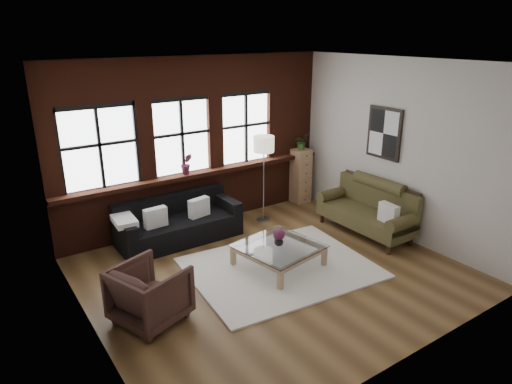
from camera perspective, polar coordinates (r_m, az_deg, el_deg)
floor at (r=7.34m, az=2.02°, el=-9.96°), size 5.50×5.50×0.00m
ceiling at (r=6.40m, az=2.37°, el=15.84°), size 5.50×5.50×0.00m
wall_back at (r=8.76m, az=-7.60°, el=6.10°), size 5.50×0.00×5.50m
wall_front at (r=5.04m, az=19.32°, el=-5.14°), size 5.50×0.00×5.50m
wall_left at (r=5.61m, az=-21.11°, el=-2.84°), size 0.00×5.00×5.00m
wall_right at (r=8.56m, az=17.24°, el=5.07°), size 0.00×5.00×5.00m
brick_backwall at (r=8.71m, az=-7.42°, el=6.02°), size 5.50×0.12×3.20m
sill_ledge at (r=8.78m, az=-6.99°, el=2.36°), size 5.50×0.30×0.08m
window_left at (r=8.06m, az=-18.99°, el=5.12°), size 1.38×0.10×1.50m
window_mid at (r=8.56m, az=-9.29°, el=6.72°), size 1.38×0.10×1.50m
window_right at (r=9.22m, az=-1.35°, el=7.89°), size 1.38×0.10×1.50m
wall_poster at (r=8.67m, az=15.75°, el=7.09°), size 0.05×0.74×0.94m
shag_rug at (r=7.44m, az=3.04°, el=-9.41°), size 3.02×2.48×0.03m
dark_sofa at (r=8.33m, az=-9.63°, el=-3.45°), size 2.19×0.89×0.79m
pillow_a at (r=8.01m, az=-12.45°, el=-3.13°), size 0.41×0.16×0.34m
pillow_b at (r=8.32m, az=-7.14°, el=-1.93°), size 0.42×0.21×0.34m
vintage_settee at (r=8.68m, az=13.56°, el=-1.92°), size 0.86×1.93×1.03m
pillow_settee at (r=8.24m, az=16.24°, el=-2.57°), size 0.17×0.39×0.34m
armchair at (r=6.21m, az=-13.12°, el=-12.28°), size 1.09×1.08×0.78m
coffee_table at (r=7.42m, az=2.85°, el=-8.00°), size 1.34×1.34×0.39m
vase at (r=7.30m, az=2.88°, el=-6.14°), size 0.17×0.17×0.15m
flowers at (r=7.25m, az=2.90°, el=-5.33°), size 0.19×0.19×0.19m
drawer_chest at (r=10.08m, az=5.55°, el=2.04°), size 0.37×0.37×1.19m
potted_plant_top at (r=9.87m, az=5.69°, el=6.28°), size 0.35×0.32×0.34m
floor_lamp at (r=8.90m, az=0.96°, el=2.05°), size 0.40×0.40×1.87m
sill_plant at (r=8.56m, az=-8.69°, el=3.51°), size 0.25×0.22×0.40m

